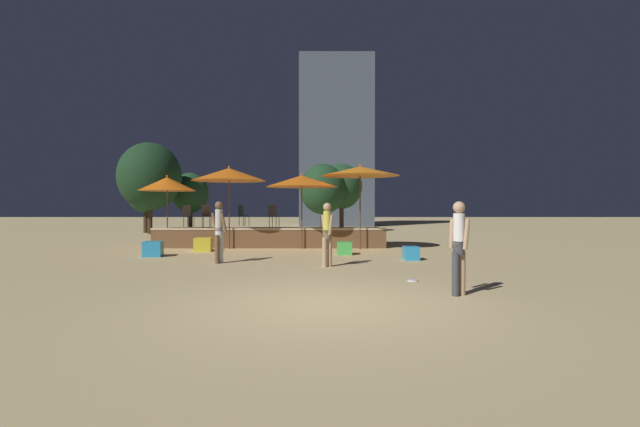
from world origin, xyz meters
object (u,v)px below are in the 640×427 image
object	(u,v)px
cube_seat_0	(342,248)
bistro_chair_0	(204,214)
bistro_chair_1	(186,214)
patio_umbrella_2	(300,181)
bistro_chair_2	(240,213)
background_tree_4	(188,193)
person_1	(325,232)
cube_seat_1	(151,249)
patio_umbrella_1	(165,184)
cube_seat_2	(201,245)
background_tree_1	(321,189)
person_2	(217,229)
frisbee_disc	(411,280)
patio_umbrella_0	(358,171)
bistro_chair_3	(271,214)
background_tree_2	(147,176)
person_0	(457,244)
background_tree_3	(340,187)
patio_umbrella_3	(227,174)
cube_seat_3	(409,253)
background_tree_0	(143,193)

from	to	relation	value
cube_seat_0	bistro_chair_0	size ratio (longest dim) A/B	0.56
cube_seat_0	bistro_chair_1	xyz separation A→B (m)	(-6.32, 3.23, 1.12)
patio_umbrella_2	bistro_chair_0	bearing A→B (deg)	167.55
bistro_chair_2	background_tree_4	distance (m)	11.35
person_1	cube_seat_1	bearing A→B (deg)	-57.18
bistro_chair_2	patio_umbrella_1	bearing A→B (deg)	148.27
person_1	background_tree_4	size ratio (longest dim) A/B	0.45
patio_umbrella_2	cube_seat_0	bearing A→B (deg)	-52.19
cube_seat_2	background_tree_1	size ratio (longest dim) A/B	0.16
person_2	frisbee_disc	distance (m)	5.83
patio_umbrella_0	bistro_chair_3	distance (m)	3.90
cube_seat_0	bistro_chair_1	bearing A→B (deg)	152.89
person_2	background_tree_2	world-z (taller)	background_tree_2
patio_umbrella_2	background_tree_2	xyz separation A→B (m)	(-9.45, 9.04, 0.82)
person_0	bistro_chair_0	xyz separation A→B (m)	(-7.15, 9.54, 0.40)
person_1	bistro_chair_2	distance (m)	7.74
background_tree_4	cube_seat_1	bearing A→B (deg)	-77.64
bistro_chair_1	background_tree_3	distance (m)	11.94
background_tree_3	background_tree_1	bearing A→B (deg)	-142.03
background_tree_4	patio_umbrella_3	bearing A→B (deg)	-66.79
background_tree_3	background_tree_4	world-z (taller)	background_tree_3
bistro_chair_3	cube_seat_3	bearing A→B (deg)	155.81
background_tree_4	background_tree_0	bearing A→B (deg)	-141.15
person_1	bistro_chair_3	world-z (taller)	person_1
frisbee_disc	bistro_chair_1	bearing A→B (deg)	131.66
cube_seat_3	frisbee_disc	world-z (taller)	cube_seat_3
cube_seat_1	cube_seat_2	distance (m)	2.04
background_tree_2	patio_umbrella_3	bearing A→B (deg)	-53.66
patio_umbrella_2	background_tree_4	bearing A→B (deg)	123.56
cube_seat_1	bistro_chair_2	size ratio (longest dim) A/B	0.72
background_tree_0	background_tree_2	distance (m)	1.61
cube_seat_1	person_0	size ratio (longest dim) A/B	0.38
cube_seat_1	bistro_chair_3	size ratio (longest dim) A/B	0.72
patio_umbrella_2	cube_seat_1	world-z (taller)	patio_umbrella_2
bistro_chair_1	patio_umbrella_3	bearing A→B (deg)	159.81
background_tree_4	patio_umbrella_0	bearing A→B (deg)	-50.06
bistro_chair_1	background_tree_4	xyz separation A→B (m)	(-3.13, 10.68, 1.20)
patio_umbrella_1	background_tree_2	distance (m)	9.78
cube_seat_0	bistro_chair_3	world-z (taller)	bistro_chair_3
background_tree_0	patio_umbrella_3	bearing A→B (deg)	-54.06
cube_seat_0	background_tree_0	world-z (taller)	background_tree_0
patio_umbrella_3	bistro_chair_2	size ratio (longest dim) A/B	3.55
patio_umbrella_0	patio_umbrella_3	bearing A→B (deg)	178.07
cube_seat_0	frisbee_disc	world-z (taller)	cube_seat_0
background_tree_1	background_tree_2	bearing A→B (deg)	-174.88
background_tree_1	bistro_chair_3	bearing A→B (deg)	-102.63
background_tree_2	patio_umbrella_2	bearing A→B (deg)	-43.70
person_0	person_2	size ratio (longest dim) A/B	0.97
frisbee_disc	background_tree_4	world-z (taller)	background_tree_4
background_tree_0	background_tree_3	bearing A→B (deg)	3.58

